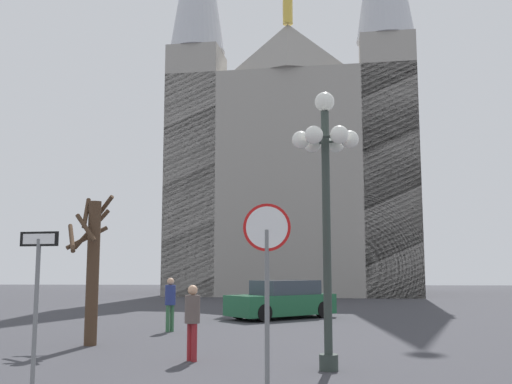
% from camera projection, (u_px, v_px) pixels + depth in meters
% --- Properties ---
extents(cathedral, '(18.55, 15.65, 31.91)m').
position_uv_depth(cathedral, '(295.00, 168.00, 44.39)').
color(cathedral, gray).
rests_on(cathedral, ground).
extents(stop_sign, '(0.80, 0.10, 3.00)m').
position_uv_depth(stop_sign, '(267.00, 256.00, 9.64)').
color(stop_sign, slate).
rests_on(stop_sign, ground).
extents(one_way_arrow_sign, '(0.67, 0.17, 2.49)m').
position_uv_depth(one_way_arrow_sign, '(37.00, 291.00, 9.05)').
color(one_way_arrow_sign, slate).
rests_on(one_way_arrow_sign, ground).
extents(street_lamp, '(1.32, 1.19, 5.42)m').
position_uv_depth(street_lamp, '(326.00, 176.00, 11.42)').
color(street_lamp, '#2D3833').
rests_on(street_lamp, ground).
extents(bare_tree, '(1.25, 1.58, 3.80)m').
position_uv_depth(bare_tree, '(92.00, 264.00, 14.74)').
color(bare_tree, '#473323').
rests_on(bare_tree, ground).
extents(parked_car_near_green, '(4.34, 4.02, 1.44)m').
position_uv_depth(parked_car_near_green, '(282.00, 300.00, 22.26)').
color(parked_car_near_green, '#1E5B38').
rests_on(parked_car_near_green, ground).
extents(pedestrian_walking, '(0.32, 0.32, 1.56)m').
position_uv_depth(pedestrian_walking, '(192.00, 315.00, 12.14)').
color(pedestrian_walking, maroon).
rests_on(pedestrian_walking, ground).
extents(pedestrian_standing, '(0.32, 0.32, 1.62)m').
position_uv_depth(pedestrian_standing, '(170.00, 299.00, 17.68)').
color(pedestrian_standing, '#33663F').
rests_on(pedestrian_standing, ground).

